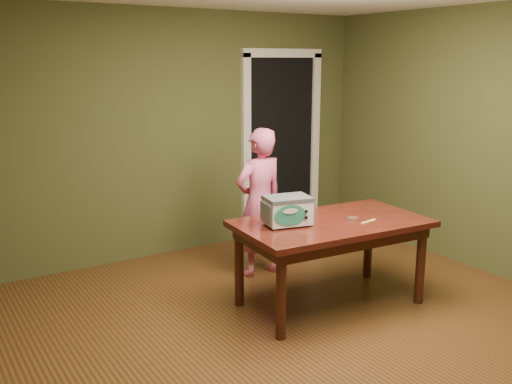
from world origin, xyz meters
TOP-DOWN VIEW (x-y plane):
  - floor at (0.00, 0.00)m, footprint 5.00×5.00m
  - room_shell at (0.00, 0.00)m, footprint 4.52×5.02m
  - doorway at (1.30, 2.78)m, footprint 1.10×0.66m
  - dining_table at (0.42, 0.48)m, footprint 1.66×1.02m
  - toy_oven at (0.03, 0.58)m, footprint 0.43×0.33m
  - baking_pan at (0.59, 0.40)m, footprint 0.10×0.10m
  - spatula at (0.66, 0.29)m, footprint 0.18×0.05m
  - child at (0.30, 1.41)m, footprint 0.55×0.38m

SIDE VIEW (x-z plane):
  - floor at x=0.00m, z-range 0.00..0.00m
  - dining_table at x=0.42m, z-range 0.28..1.03m
  - child at x=0.30m, z-range 0.00..1.45m
  - spatula at x=0.66m, z-range 0.75..0.76m
  - baking_pan at x=0.59m, z-range 0.75..0.77m
  - toy_oven at x=0.03m, z-range 0.76..1.00m
  - doorway at x=1.30m, z-range -0.07..2.18m
  - room_shell at x=0.00m, z-range 0.40..3.01m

